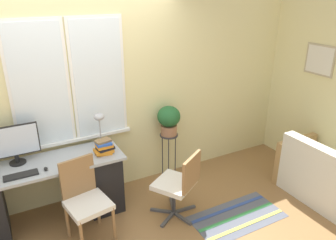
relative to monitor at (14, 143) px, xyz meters
name	(u,v)px	position (x,y,z in m)	size (l,w,h in m)	color
ground_plane	(109,219)	(0.84, -0.45, -1.01)	(14.00, 14.00, 0.00)	olive
wall_back_with_window	(82,96)	(0.83, 0.21, 0.35)	(9.00, 0.12, 2.70)	beige
wall_right_with_picture	(306,77)	(3.92, -0.45, 0.34)	(0.08, 9.00, 2.70)	beige
desk	(47,192)	(0.23, -0.16, -0.60)	(1.75, 0.58, 0.76)	#9EA3A8
monitor	(14,143)	(0.00, 0.00, 0.00)	(0.51, 0.18, 0.45)	black
keyboard	(21,175)	(0.00, -0.30, -0.23)	(0.34, 0.12, 0.02)	black
mouse	(46,169)	(0.25, -0.30, -0.23)	(0.04, 0.06, 0.03)	black
desk_lamp	(99,121)	(0.95, -0.01, 0.07)	(0.14, 0.14, 0.42)	#ADADB2
book_stack	(104,147)	(0.91, -0.24, -0.16)	(0.23, 0.18, 0.17)	orange
desk_chair_wooden	(85,198)	(0.56, -0.60, -0.52)	(0.49, 0.50, 0.90)	olive
office_chair_swivel	(179,183)	(1.61, -0.78, -0.55)	(0.59, 0.60, 0.85)	#47474C
couch_loveseat	(329,181)	(3.44, -1.41, -0.72)	(0.70, 1.27, 0.80)	silver
plant_stand	(169,140)	(1.90, 0.01, -0.41)	(0.25, 0.25, 0.69)	#333338
potted_plant	(169,119)	(1.90, 0.01, -0.09)	(0.31, 0.31, 0.41)	#9E6B4C
floor_rug_striped	(237,217)	(2.21, -1.15, -1.00)	(1.12, 0.58, 0.01)	#565B6B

